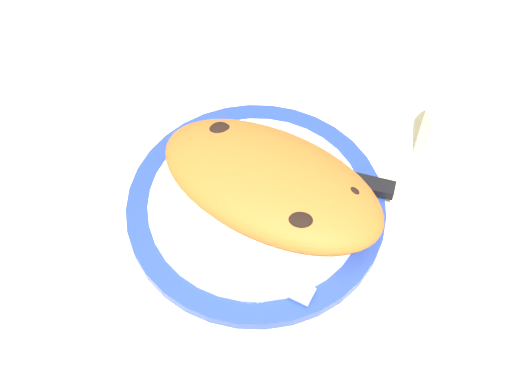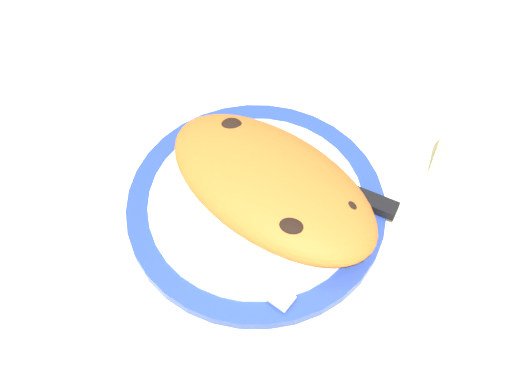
{
  "view_description": "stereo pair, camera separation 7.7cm",
  "coord_description": "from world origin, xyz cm",
  "px_view_note": "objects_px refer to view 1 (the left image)",
  "views": [
    {
      "loc": [
        21.5,
        -37.09,
        67.38
      ],
      "look_at": [
        0.0,
        0.0,
        3.69
      ],
      "focal_mm": 47.15,
      "sensor_mm": 36.0,
      "label": 1
    },
    {
      "loc": [
        27.76,
        -32.67,
        67.38
      ],
      "look_at": [
        0.0,
        0.0,
        3.69
      ],
      "focal_mm": 47.15,
      "sensor_mm": 36.0,
      "label": 2
    }
  ],
  "objects_px": {
    "calzone": "(271,183)",
    "water_glass": "(450,138)",
    "plate": "(256,206)",
    "knife": "(334,177)",
    "fork": "(254,271)"
  },
  "relations": [
    {
      "from": "calzone",
      "to": "plate",
      "type": "bearing_deg",
      "value": -125.98
    },
    {
      "from": "knife",
      "to": "water_glass",
      "type": "height_order",
      "value": "water_glass"
    },
    {
      "from": "fork",
      "to": "plate",
      "type": "bearing_deg",
      "value": 118.99
    },
    {
      "from": "plate",
      "to": "knife",
      "type": "height_order",
      "value": "knife"
    },
    {
      "from": "plate",
      "to": "calzone",
      "type": "xyz_separation_m",
      "value": [
        0.01,
        0.02,
        0.04
      ]
    },
    {
      "from": "calzone",
      "to": "water_glass",
      "type": "relative_size",
      "value": 3.09
    },
    {
      "from": "plate",
      "to": "knife",
      "type": "xyz_separation_m",
      "value": [
        0.06,
        0.07,
        0.01
      ]
    },
    {
      "from": "knife",
      "to": "plate",
      "type": "bearing_deg",
      "value": -131.39
    },
    {
      "from": "water_glass",
      "to": "knife",
      "type": "bearing_deg",
      "value": -131.63
    },
    {
      "from": "knife",
      "to": "water_glass",
      "type": "distance_m",
      "value": 0.15
    },
    {
      "from": "plate",
      "to": "water_glass",
      "type": "relative_size",
      "value": 3.42
    },
    {
      "from": "knife",
      "to": "fork",
      "type": "bearing_deg",
      "value": -97.54
    },
    {
      "from": "fork",
      "to": "water_glass",
      "type": "xyz_separation_m",
      "value": [
        0.12,
        0.26,
        0.02
      ]
    },
    {
      "from": "calzone",
      "to": "knife",
      "type": "relative_size",
      "value": 1.32
    },
    {
      "from": "plate",
      "to": "fork",
      "type": "height_order",
      "value": "fork"
    }
  ]
}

